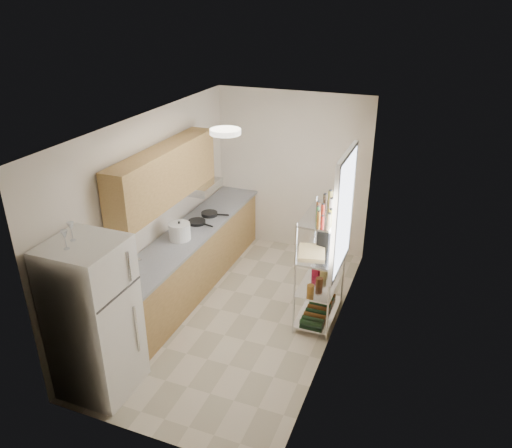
% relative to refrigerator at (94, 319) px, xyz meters
% --- Properties ---
extents(room, '(2.52, 4.42, 2.62)m').
position_rel_refrigerator_xyz_m(room, '(0.87, 1.76, 0.42)').
color(room, beige).
rests_on(room, ground).
extents(counter_run, '(0.63, 3.51, 0.90)m').
position_rel_refrigerator_xyz_m(counter_run, '(-0.05, 2.20, -0.42)').
color(counter_run, '#AC8649').
rests_on(counter_run, ground).
extents(upper_cabinets, '(0.33, 2.20, 0.72)m').
position_rel_refrigerator_xyz_m(upper_cabinets, '(-0.18, 1.86, 0.93)').
color(upper_cabinets, '#AC8649').
rests_on(upper_cabinets, room).
extents(range_hood, '(0.50, 0.60, 0.12)m').
position_rel_refrigerator_xyz_m(range_hood, '(-0.13, 2.66, 0.51)').
color(range_hood, '#B7BABC').
rests_on(range_hood, room).
extents(window, '(0.06, 1.00, 1.46)m').
position_rel_refrigerator_xyz_m(window, '(2.10, 2.11, 0.67)').
color(window, white).
rests_on(window, room).
extents(bakers_rack, '(0.45, 0.90, 1.73)m').
position_rel_refrigerator_xyz_m(bakers_rack, '(1.88, 2.06, 0.23)').
color(bakers_rack, silver).
rests_on(bakers_rack, ground).
extents(ceiling_dome, '(0.34, 0.34, 0.05)m').
position_rel_refrigerator_xyz_m(ceiling_dome, '(0.87, 1.46, 1.69)').
color(ceiling_dome, white).
rests_on(ceiling_dome, room).
extents(refrigerator, '(0.72, 0.72, 1.76)m').
position_rel_refrigerator_xyz_m(refrigerator, '(0.00, 0.00, 0.00)').
color(refrigerator, white).
rests_on(refrigerator, ground).
extents(wine_glass_a, '(0.07, 0.07, 0.19)m').
position_rel_refrigerator_xyz_m(wine_glass_a, '(-0.05, -0.14, 0.97)').
color(wine_glass_a, silver).
rests_on(wine_glass_a, refrigerator).
extents(wine_glass_b, '(0.07, 0.07, 0.19)m').
position_rel_refrigerator_xyz_m(wine_glass_b, '(-0.11, 0.02, 0.97)').
color(wine_glass_b, silver).
rests_on(wine_glass_b, refrigerator).
extents(rice_cooker, '(0.29, 0.29, 0.23)m').
position_rel_refrigerator_xyz_m(rice_cooker, '(-0.05, 1.90, 0.14)').
color(rice_cooker, white).
rests_on(rice_cooker, counter_run).
extents(frying_pan_large, '(0.30, 0.30, 0.04)m').
position_rel_refrigerator_xyz_m(frying_pan_large, '(-0.07, 2.43, 0.04)').
color(frying_pan_large, black).
rests_on(frying_pan_large, counter_run).
extents(frying_pan_small, '(0.29, 0.29, 0.05)m').
position_rel_refrigerator_xyz_m(frying_pan_small, '(-0.03, 2.76, 0.05)').
color(frying_pan_small, black).
rests_on(frying_pan_small, counter_run).
extents(cutting_board, '(0.41, 0.48, 0.03)m').
position_rel_refrigerator_xyz_m(cutting_board, '(1.77, 1.96, 0.15)').
color(cutting_board, tan).
rests_on(cutting_board, bakers_rack).
extents(espresso_machine, '(0.21, 0.27, 0.28)m').
position_rel_refrigerator_xyz_m(espresso_machine, '(1.88, 2.23, 0.27)').
color(espresso_machine, black).
rests_on(espresso_machine, bakers_rack).
extents(storage_bag, '(0.12, 0.15, 0.15)m').
position_rel_refrigerator_xyz_m(storage_bag, '(1.79, 2.24, -0.24)').
color(storage_bag, '#AC152B').
rests_on(storage_bag, bakers_rack).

